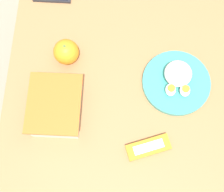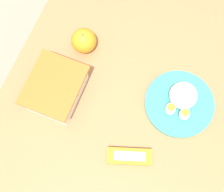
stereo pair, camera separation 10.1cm
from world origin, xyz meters
name	(u,v)px [view 1 (the left image)]	position (x,y,z in m)	size (l,w,h in m)	color
ground_plane	(118,131)	(0.00, 0.00, 0.00)	(10.00, 10.00, 0.00)	gray
table	(121,97)	(0.00, 0.00, 0.63)	(1.27, 0.78, 0.70)	#996B42
food_container	(56,108)	(-0.08, 0.20, 0.74)	(0.19, 0.16, 0.09)	white
orange_fruit	(66,52)	(0.11, 0.19, 0.75)	(0.09, 0.09, 0.09)	orange
rice_plate	(177,80)	(0.04, -0.18, 0.72)	(0.23, 0.23, 0.07)	teal
candy_bar	(148,147)	(-0.19, -0.09, 0.71)	(0.09, 0.15, 0.02)	orange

